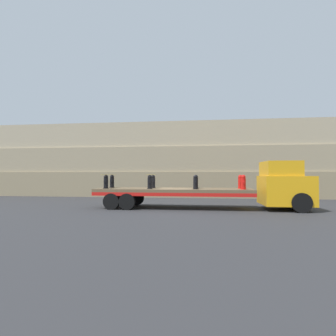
# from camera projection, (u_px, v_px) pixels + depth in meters

# --- Properties ---
(ground_plane) EXTENTS (120.00, 120.00, 0.00)m
(ground_plane) POSITION_uv_depth(u_px,v_px,m) (173.00, 208.00, 15.74)
(ground_plane) COLOR #2D2D30
(rock_cliff) EXTENTS (60.00, 3.30, 6.75)m
(rock_cliff) POSITION_uv_depth(u_px,v_px,m) (183.00, 160.00, 24.22)
(rock_cliff) COLOR gray
(rock_cliff) RESTS_ON ground_plane
(truck_cab) EXTENTS (2.63, 2.63, 2.76)m
(truck_cab) POSITION_uv_depth(u_px,v_px,m) (286.00, 185.00, 14.99)
(truck_cab) COLOR orange
(truck_cab) RESTS_ON ground_plane
(flatbed_trailer) EXTENTS (9.25, 2.57, 1.17)m
(flatbed_trailer) POSITION_uv_depth(u_px,v_px,m) (164.00, 192.00, 15.84)
(flatbed_trailer) COLOR brown
(flatbed_trailer) RESTS_ON ground_plane
(fire_hydrant_black_near_0) EXTENTS (0.34, 0.49, 0.83)m
(fire_hydrant_black_near_0) POSITION_uv_depth(u_px,v_px,m) (106.00, 182.00, 15.73)
(fire_hydrant_black_near_0) COLOR black
(fire_hydrant_black_near_0) RESTS_ON flatbed_trailer
(fire_hydrant_black_far_0) EXTENTS (0.34, 0.49, 0.83)m
(fire_hydrant_black_far_0) POSITION_uv_depth(u_px,v_px,m) (112.00, 181.00, 16.81)
(fire_hydrant_black_far_0) COLOR black
(fire_hydrant_black_far_0) RESTS_ON flatbed_trailer
(fire_hydrant_black_near_1) EXTENTS (0.34, 0.49, 0.83)m
(fire_hydrant_black_near_1) POSITION_uv_depth(u_px,v_px,m) (150.00, 182.00, 15.40)
(fire_hydrant_black_near_1) COLOR black
(fire_hydrant_black_near_1) RESTS_ON flatbed_trailer
(fire_hydrant_black_far_1) EXTENTS (0.34, 0.49, 0.83)m
(fire_hydrant_black_far_1) POSITION_uv_depth(u_px,v_px,m) (153.00, 182.00, 16.48)
(fire_hydrant_black_far_1) COLOR black
(fire_hydrant_black_far_1) RESTS_ON flatbed_trailer
(fire_hydrant_black_near_2) EXTENTS (0.34, 0.49, 0.83)m
(fire_hydrant_black_near_2) POSITION_uv_depth(u_px,v_px,m) (196.00, 182.00, 15.08)
(fire_hydrant_black_near_2) COLOR black
(fire_hydrant_black_near_2) RESTS_ON flatbed_trailer
(fire_hydrant_black_far_2) EXTENTS (0.34, 0.49, 0.83)m
(fire_hydrant_black_far_2) POSITION_uv_depth(u_px,v_px,m) (196.00, 182.00, 16.16)
(fire_hydrant_black_far_2) COLOR black
(fire_hydrant_black_far_2) RESTS_ON flatbed_trailer
(fire_hydrant_red_near_3) EXTENTS (0.34, 0.49, 0.83)m
(fire_hydrant_red_near_3) POSITION_uv_depth(u_px,v_px,m) (243.00, 182.00, 14.75)
(fire_hydrant_red_near_3) COLOR red
(fire_hydrant_red_near_3) RESTS_ON flatbed_trailer
(fire_hydrant_red_far_3) EXTENTS (0.34, 0.49, 0.83)m
(fire_hydrant_red_far_3) POSITION_uv_depth(u_px,v_px,m) (240.00, 182.00, 15.83)
(fire_hydrant_red_far_3) COLOR red
(fire_hydrant_red_far_3) RESTS_ON flatbed_trailer
(cargo_strap_rear) EXTENTS (0.05, 2.67, 0.01)m
(cargo_strap_rear) POSITION_uv_depth(u_px,v_px,m) (109.00, 175.00, 16.28)
(cargo_strap_rear) COLOR yellow
(cargo_strap_rear) RESTS_ON fire_hydrant_black_near_0
(cargo_strap_middle) EXTENTS (0.05, 2.67, 0.01)m
(cargo_strap_middle) POSITION_uv_depth(u_px,v_px,m) (152.00, 175.00, 15.96)
(cargo_strap_middle) COLOR yellow
(cargo_strap_middle) RESTS_ON fire_hydrant_black_near_1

